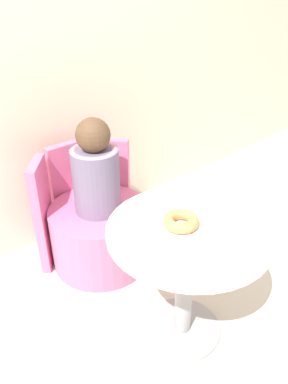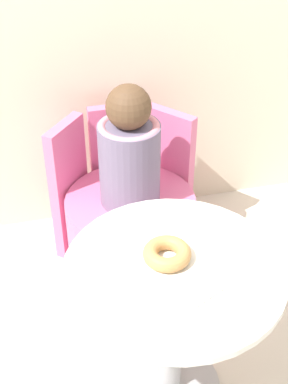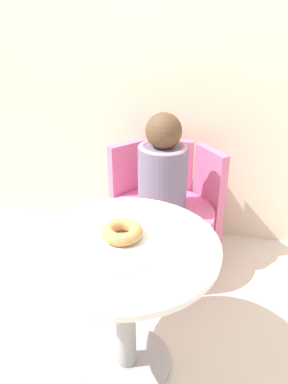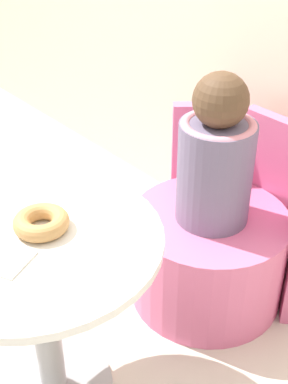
# 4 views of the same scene
# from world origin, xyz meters

# --- Properties ---
(ground_plane) EXTENTS (12.00, 12.00, 0.00)m
(ground_plane) POSITION_xyz_m (0.00, 0.00, 0.00)
(ground_plane) COLOR beige
(back_wall) EXTENTS (6.00, 0.06, 2.40)m
(back_wall) POSITION_xyz_m (0.00, 1.13, 1.20)
(back_wall) COLOR beige
(back_wall) RESTS_ON ground_plane
(round_table) EXTENTS (0.70, 0.70, 0.62)m
(round_table) POSITION_xyz_m (-0.01, -0.02, 0.46)
(round_table) COLOR #99999E
(round_table) RESTS_ON ground_plane
(tub_chair) EXTENTS (0.58, 0.58, 0.37)m
(tub_chair) POSITION_xyz_m (-0.00, 0.68, 0.19)
(tub_chair) COLOR #DB6693
(tub_chair) RESTS_ON ground_plane
(booth_backrest) EXTENTS (0.68, 0.25, 0.67)m
(booth_backrest) POSITION_xyz_m (-0.00, 0.92, 0.33)
(booth_backrest) COLOR #DB6693
(booth_backrest) RESTS_ON ground_plane
(child_figure) EXTENTS (0.26, 0.26, 0.54)m
(child_figure) POSITION_xyz_m (-0.00, 0.68, 0.62)
(child_figure) COLOR slate
(child_figure) RESTS_ON tub_chair
(donut) EXTENTS (0.15, 0.15, 0.05)m
(donut) POSITION_xyz_m (-0.03, 0.02, 0.65)
(donut) COLOR tan
(donut) RESTS_ON round_table
(paper_napkin) EXTENTS (0.15, 0.15, 0.01)m
(paper_napkin) POSITION_xyz_m (0.03, -0.12, 0.63)
(paper_napkin) COLOR silver
(paper_napkin) RESTS_ON round_table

